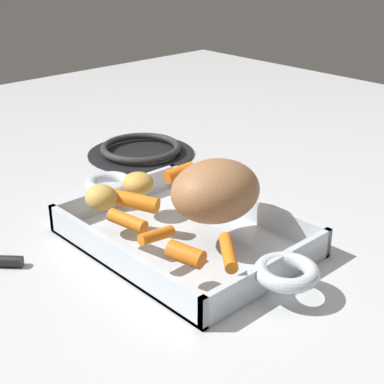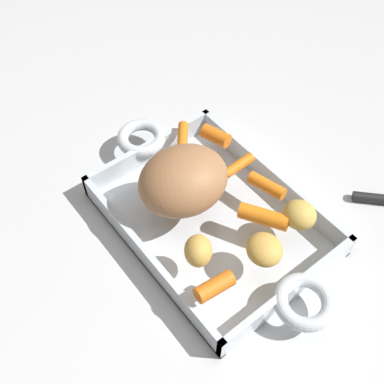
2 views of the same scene
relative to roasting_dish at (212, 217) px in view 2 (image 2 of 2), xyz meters
name	(u,v)px [view 2 (image 2 of 2)]	position (x,y,z in m)	size (l,w,h in m)	color
ground_plane	(212,223)	(0.00, 0.00, -0.01)	(1.99, 1.99, 0.00)	silver
roasting_dish	(212,217)	(0.00, 0.00, 0.00)	(0.41, 0.23, 0.04)	silver
pork_roast	(183,180)	(0.03, 0.02, 0.07)	(0.12, 0.10, 0.08)	#9F6B44
baby_carrot_short	(267,186)	(-0.02, -0.07, 0.04)	(0.02, 0.02, 0.05)	orange
baby_carrot_center_left	(182,140)	(0.11, -0.04, 0.04)	(0.02, 0.02, 0.07)	orange
baby_carrot_southeast	(215,287)	(-0.10, 0.08, 0.04)	(0.02, 0.02, 0.05)	orange
baby_carrot_center_right	(216,136)	(0.09, -0.08, 0.04)	(0.02, 0.02, 0.04)	orange
baby_carrot_long	(264,217)	(-0.06, -0.03, 0.04)	(0.02, 0.02, 0.06)	orange
baby_carrot_northeast	(239,165)	(0.03, -0.07, 0.03)	(0.01, 0.01, 0.05)	orange
potato_golden_small	(267,248)	(-0.10, 0.00, 0.04)	(0.05, 0.04, 0.03)	gold
potato_whole	(198,251)	(-0.05, 0.07, 0.05)	(0.04, 0.03, 0.04)	gold
potato_corner	(299,215)	(-0.09, -0.07, 0.04)	(0.04, 0.04, 0.03)	gold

